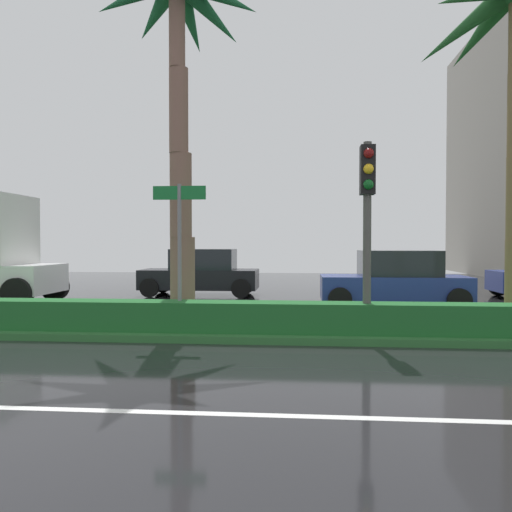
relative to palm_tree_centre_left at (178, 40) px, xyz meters
The scene contains 9 objects.
ground_plane 6.70m from the palm_tree_centre_left, 89.81° to the left, with size 90.00×42.00×0.10m, color black.
near_lane_divider_stripe 8.85m from the palm_tree_centre_left, 89.97° to the right, with size 81.00×0.14×0.01m, color white.
median_strip 6.49m from the palm_tree_centre_left, 86.67° to the left, with size 85.50×4.00×0.15m, color #2D6B33.
median_hedge 6.26m from the palm_tree_centre_left, 89.85° to the right, with size 76.50×0.70×0.60m.
palm_tree_centre_left is the anchor object (origin of this frame).
traffic_signal_median_right 5.77m from the palm_tree_centre_left, 18.59° to the right, with size 0.28×0.43×3.77m.
street_name_sign 4.66m from the palm_tree_centre_left, 75.72° to the right, with size 1.10×0.08×3.00m.
car_in_traffic_leading 9.34m from the palm_tree_centre_left, 97.11° to the left, with size 4.30×2.02×1.72m.
car_in_traffic_second 9.00m from the palm_tree_centre_left, 36.02° to the left, with size 4.30×2.02×1.72m.
Camera 1 is at (2.80, -3.74, 1.93)m, focal length 36.36 mm.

